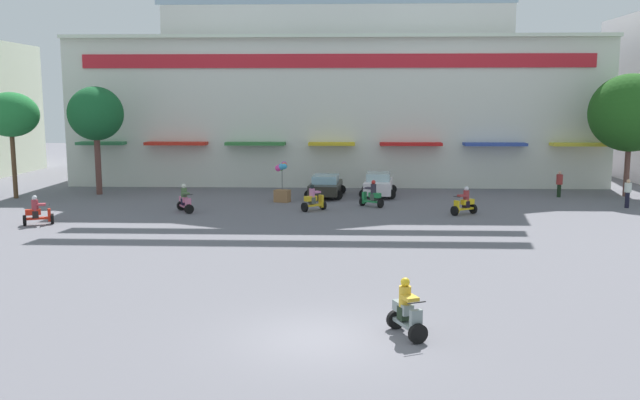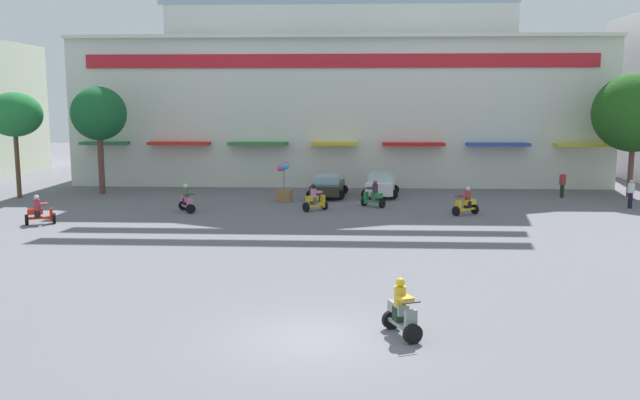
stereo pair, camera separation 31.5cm
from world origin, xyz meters
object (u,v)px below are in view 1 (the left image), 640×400
object	(u,v)px
parked_car_0	(326,186)
scooter_rider_4	(314,200)
scooter_rider_0	(465,203)
scooter_rider_3	(37,213)
plaza_tree_0	(96,114)
parked_car_1	(378,184)
scooter_rider_1	(406,312)
scooter_rider_5	(372,196)
pedestrian_1	(559,183)
plaza_tree_2	(11,115)
plaza_tree_1	(631,113)
scooter_rider_2	(185,201)
balloon_vendor_cart	(282,183)
pedestrian_0	(628,192)

from	to	relation	value
parked_car_0	scooter_rider_4	bearing A→B (deg)	-95.37
scooter_rider_0	scooter_rider_3	xyz separation A→B (m)	(-21.79, -3.77, -0.03)
plaza_tree_0	parked_car_1	xyz separation A→B (m)	(18.30, -0.20, -4.46)
scooter_rider_1	scooter_rider_0	bearing A→B (deg)	75.71
scooter_rider_0	scooter_rider_5	size ratio (longest dim) A/B	0.98
parked_car_1	scooter_rider_4	size ratio (longest dim) A/B	2.76
scooter_rider_1	pedestrian_1	world-z (taller)	pedestrian_1
plaza_tree_0	plaza_tree_2	size ratio (longest dim) A/B	1.06
plaza_tree_1	parked_car_1	distance (m)	16.58
scooter_rider_0	scooter_rider_2	xyz separation A→B (m)	(-15.35, 0.27, 0.01)
plaza_tree_2	parked_car_1	world-z (taller)	plaza_tree_2
plaza_tree_2	scooter_rider_0	size ratio (longest dim) A/B	4.31
scooter_rider_1	scooter_rider_3	distance (m)	22.78
scooter_rider_0	balloon_vendor_cart	xyz separation A→B (m)	(-10.30, 4.09, 0.56)
plaza_tree_1	scooter_rider_2	distance (m)	28.27
scooter_rider_0	scooter_rider_4	xyz separation A→B (m)	(-8.24, 0.92, 0.00)
scooter_rider_0	scooter_rider_3	bearing A→B (deg)	-170.18
scooter_rider_4	pedestrian_0	distance (m)	18.08
scooter_rider_5	balloon_vendor_cart	distance (m)	5.66
plaza_tree_0	scooter_rider_4	world-z (taller)	plaza_tree_0
pedestrian_0	balloon_vendor_cart	distance (m)	20.11
plaza_tree_2	parked_car_0	world-z (taller)	plaza_tree_2
plaza_tree_0	scooter_rider_5	bearing A→B (deg)	-14.33
scooter_rider_3	scooter_rider_2	bearing A→B (deg)	32.09
parked_car_0	pedestrian_0	distance (m)	17.89
scooter_rider_0	pedestrian_1	xyz separation A→B (m)	(7.17, 6.79, 0.31)
scooter_rider_2	balloon_vendor_cart	world-z (taller)	balloon_vendor_cart
parked_car_1	scooter_rider_0	distance (m)	8.03
pedestrian_1	scooter_rider_5	bearing A→B (deg)	-160.17
scooter_rider_2	pedestrian_1	xyz separation A→B (m)	(22.52, 6.53, 0.30)
plaza_tree_1	parked_car_1	bearing A→B (deg)	-177.72
plaza_tree_2	plaza_tree_1	bearing A→B (deg)	3.46
scooter_rider_5	pedestrian_1	bearing A→B (deg)	19.83
scooter_rider_4	balloon_vendor_cart	size ratio (longest dim) A/B	0.61
plaza_tree_0	plaza_tree_1	xyz separation A→B (m)	(34.23, 0.43, 0.10)
scooter_rider_2	plaza_tree_0	bearing A→B (deg)	137.42
scooter_rider_4	scooter_rider_5	bearing A→B (deg)	24.43
parked_car_1	scooter_rider_4	world-z (taller)	parked_car_1
parked_car_1	scooter_rider_2	xyz separation A→B (m)	(-11.02, -6.49, -0.14)
scooter_rider_0	scooter_rider_4	world-z (taller)	scooter_rider_0
plaza_tree_1	scooter_rider_1	xyz separation A→B (m)	(-16.43, -26.37, -4.69)
plaza_tree_1	scooter_rider_3	world-z (taller)	plaza_tree_1
plaza_tree_1	pedestrian_1	distance (m)	6.27
scooter_rider_1	parked_car_1	bearing A→B (deg)	88.88
scooter_rider_3	pedestrian_1	world-z (taller)	pedestrian_1
scooter_rider_3	pedestrian_0	size ratio (longest dim) A/B	0.91
scooter_rider_2	scooter_rider_5	world-z (taller)	scooter_rider_5
plaza_tree_1	scooter_rider_0	world-z (taller)	plaza_tree_1
parked_car_0	scooter_rider_4	size ratio (longest dim) A/B	2.90
scooter_rider_4	scooter_rider_1	bearing A→B (deg)	-80.29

